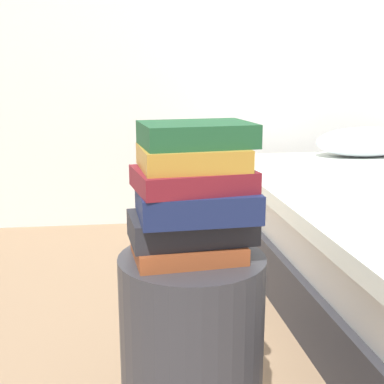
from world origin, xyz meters
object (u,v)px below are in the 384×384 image
(book_charcoal, at_px, (191,227))
(book_forest, at_px, (196,134))
(book_navy, at_px, (196,202))
(book_maroon, at_px, (193,179))
(book_rust, at_px, (188,250))
(side_table, at_px, (192,358))
(book_ochre, at_px, (190,158))

(book_charcoal, relative_size, book_forest, 1.16)
(book_navy, relative_size, book_forest, 1.07)
(book_navy, xyz_separation_m, book_maroon, (-0.01, -0.00, 0.05))
(book_rust, height_order, book_maroon, book_maroon)
(side_table, height_order, book_navy, book_navy)
(side_table, height_order, book_ochre, book_ochre)
(book_charcoal, bearing_deg, book_maroon, -83.59)
(book_navy, bearing_deg, book_forest, 76.41)
(book_charcoal, xyz_separation_m, book_ochre, (-0.00, -0.01, 0.16))
(book_navy, bearing_deg, book_ochre, 159.44)
(book_maroon, height_order, book_forest, book_forest)
(book_navy, distance_m, book_ochre, 0.10)
(book_navy, relative_size, book_ochre, 1.14)
(book_navy, height_order, book_ochre, book_ochre)
(book_rust, relative_size, book_ochre, 1.08)
(side_table, bearing_deg, book_navy, -37.79)
(book_rust, bearing_deg, book_maroon, -31.70)
(book_charcoal, relative_size, book_ochre, 1.24)
(book_forest, bearing_deg, book_ochre, -147.16)
(book_maroon, bearing_deg, book_charcoal, 92.56)
(book_navy, distance_m, book_forest, 0.15)
(book_navy, bearing_deg, book_charcoal, 118.72)
(side_table, relative_size, book_ochre, 2.33)
(book_navy, height_order, book_forest, book_forest)
(book_charcoal, height_order, book_maroon, book_maroon)
(book_rust, xyz_separation_m, book_forest, (0.02, 0.01, 0.26))
(book_rust, bearing_deg, book_forest, 28.56)
(book_forest, bearing_deg, book_rust, -153.17)
(book_ochre, bearing_deg, book_charcoal, 69.62)
(book_rust, distance_m, book_ochre, 0.21)
(side_table, height_order, book_forest, book_forest)
(book_navy, distance_m, book_maroon, 0.05)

